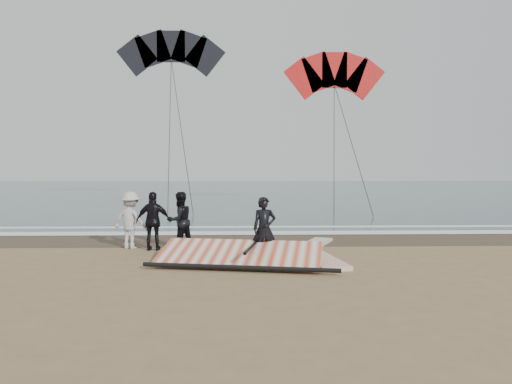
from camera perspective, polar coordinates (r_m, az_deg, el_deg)
ground at (r=11.47m, az=3.85°, el=-8.83°), size 120.00×120.00×0.00m
sea at (r=44.25m, az=-0.21°, el=0.08°), size 120.00×54.00×0.02m
wet_sand at (r=15.89m, az=2.30°, el=-5.45°), size 120.00×2.80×0.01m
foam_near at (r=17.27m, az=1.99°, el=-4.69°), size 120.00×0.90×0.01m
foam_far at (r=18.95m, az=1.66°, el=-3.99°), size 120.00×0.45×0.01m
man_main at (r=12.40m, az=0.95°, el=-4.21°), size 0.62×0.44×1.58m
board_white at (r=12.53m, az=7.31°, el=-7.59°), size 1.12×2.62×0.10m
board_cream at (r=14.87m, az=6.73°, el=-5.91°), size 1.38×2.17×0.09m
trio_cluster at (r=14.32m, az=-11.78°, el=-3.21°), size 2.49×1.05×1.63m
sail_rig at (r=12.03m, az=-2.21°, el=-7.32°), size 4.39×2.40×0.50m
kite_red at (r=29.31m, az=8.95°, el=12.70°), size 6.17×3.65×9.95m
kite_dark at (r=33.82m, az=-9.67°, el=15.09°), size 7.88×4.99×13.57m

